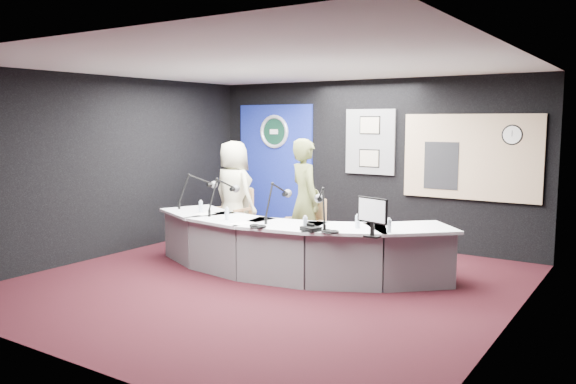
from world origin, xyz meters
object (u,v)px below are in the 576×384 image
Objects in this scene: armchair_left at (234,217)px; person_man at (234,193)px; person_woman at (305,201)px; armchair_right at (305,228)px; broadcast_desk at (287,246)px.

armchair_left is 0.55× the size of person_man.
armchair_left is 0.53× the size of person_woman.
person_man is at bearing 23.23° from person_woman.
armchair_right is 0.55× the size of person_woman.
person_man reaches higher than armchair_left.
person_woman reaches higher than armchair_left.
armchair_right is 1.69m from person_man.
armchair_left is 0.95× the size of armchair_right.
person_man reaches higher than broadcast_desk.
armchair_left is 1.71m from person_woman.
person_woman reaches higher than person_man.
armchair_right is at bearing -179.80° from person_man.
armchair_right is (1.62, -0.33, 0.02)m from armchair_left.
broadcast_desk is 2.05m from armchair_left.
armchair_left is at bearing -158.47° from armchair_right.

